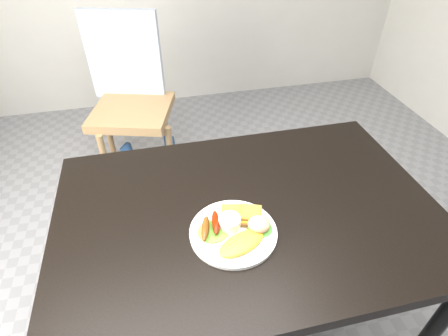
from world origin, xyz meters
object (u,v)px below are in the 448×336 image
at_px(dining_chair, 132,111).
at_px(plate, 233,232).
at_px(person, 184,135).
at_px(dining_table, 248,212).

distance_m(dining_chair, plate, 1.41).
bearing_deg(plate, person, 97.47).
bearing_deg(dining_chair, person, -57.24).
xyz_separation_m(person, plate, (0.07, -0.54, -0.00)).
distance_m(dining_table, plate, 0.12).
distance_m(dining_chair, person, 0.89).
relative_size(dining_chair, plate, 1.80).
bearing_deg(dining_table, plate, -128.53).
relative_size(person, plate, 5.94).
height_order(person, plate, person).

